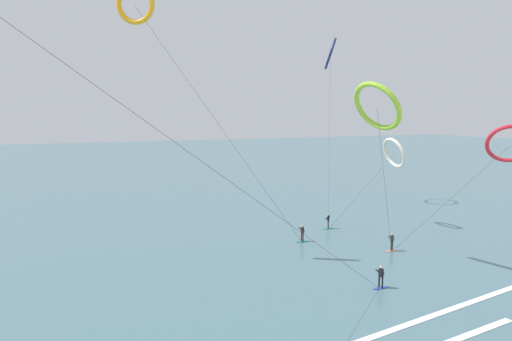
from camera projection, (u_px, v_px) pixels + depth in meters
name	position (u px, v px, depth m)	size (l,w,h in m)	color
sea_water	(110.00, 167.00, 112.75)	(400.00, 200.00, 0.08)	#476B75
surfer_cobalt	(381.00, 278.00, 34.60)	(1.40, 0.66, 1.70)	#2647B7
surfer_emerald	(328.00, 222.00, 52.38)	(1.40, 0.72, 1.70)	#199351
surfer_coral	(392.00, 243.00, 43.96)	(1.40, 0.69, 1.70)	#EA7260
surfer_teal	(302.00, 234.00, 47.10)	(1.40, 0.59, 1.70)	teal
kite_ivory	(394.00, 153.00, 52.92)	(8.37, 3.75, 10.19)	silver
kite_crimson	(510.00, 144.00, 42.27)	(11.31, 6.94, 11.97)	red
kite_navy	(330.00, 54.00, 65.55)	(10.51, 15.79, 23.23)	navy
kite_amber	(136.00, 4.00, 38.74)	(17.27, 2.51, 23.45)	orange
kite_lime	(377.00, 106.00, 38.42)	(5.97, 5.04, 15.46)	#8CC62D
wave_crest_mid	(463.00, 338.00, 27.06)	(9.07, 0.50, 0.12)	white
wave_crest_far	(438.00, 315.00, 30.19)	(18.32, 0.50, 0.12)	white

